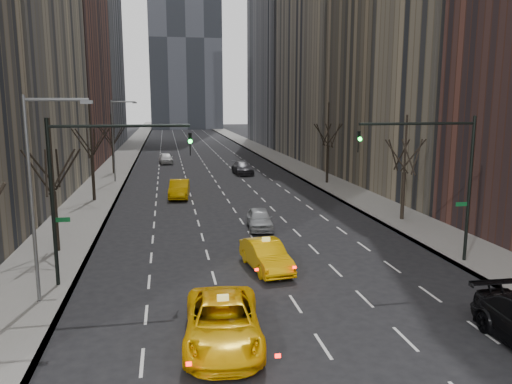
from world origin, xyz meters
TOP-DOWN VIEW (x-y plane):
  - sidewalk_left at (-12.25, 70.00)m, footprint 4.50×320.00m
  - sidewalk_right at (12.25, 70.00)m, footprint 4.50×320.00m
  - bld_left_far at (-21.50, 66.00)m, footprint 14.00×28.00m
  - bld_right_deep at (21.50, 95.00)m, footprint 14.00×30.00m
  - tree_lw_b at (-12.00, 18.00)m, footprint 3.36×3.50m
  - tree_lw_c at (-12.00, 34.00)m, footprint 3.36×3.50m
  - tree_lw_d at (-12.00, 52.00)m, footprint 3.36×3.50m
  - tree_rw_b at (12.00, 22.00)m, footprint 3.36×3.50m
  - tree_rw_c at (12.00, 40.00)m, footprint 3.36×3.50m
  - traffic_mast_left at (-9.11, 12.00)m, footprint 6.69×0.39m
  - traffic_mast_right at (9.11, 12.00)m, footprint 6.69×0.39m
  - streetlight_near at (-10.84, 10.00)m, footprint 2.83×0.22m
  - streetlight_far at (-10.84, 45.00)m, footprint 2.83×0.22m
  - taxi_suv at (-3.59, 4.89)m, footprint 3.29×6.24m
  - taxi_sedan at (-0.37, 12.80)m, footprint 2.28×4.94m
  - silver_sedan_ahead at (0.93, 21.56)m, footprint 2.10×4.38m
  - far_taxi at (-4.34, 34.51)m, footprint 2.21×5.22m
  - far_suv_grey at (3.95, 49.25)m, footprint 2.40×5.44m
  - far_car_white at (-5.51, 62.19)m, footprint 2.21×4.79m

SIDE VIEW (x-z plane):
  - sidewalk_left at x=-12.25m, z-range 0.00..0.15m
  - sidewalk_right at x=12.25m, z-range 0.00..0.15m
  - silver_sedan_ahead at x=0.93m, z-range 0.00..1.44m
  - far_suv_grey at x=3.95m, z-range 0.00..1.55m
  - taxi_sedan at x=-0.37m, z-range 0.00..1.57m
  - far_car_white at x=-5.51m, z-range 0.00..1.59m
  - taxi_suv at x=-3.59m, z-range 0.00..1.67m
  - far_taxi at x=-4.34m, z-range 0.00..1.68m
  - tree_lw_d at x=-12.00m, z-range -0.12..7.24m
  - tree_lw_b at x=-12.00m, z-range -0.19..7.63m
  - tree_rw_b at x=12.00m, z-range -0.19..7.63m
  - tree_lw_c at x=-12.00m, z-range -0.33..8.41m
  - tree_rw_c at x=12.00m, z-range -0.33..8.41m
  - traffic_mast_left at x=-9.11m, z-range 1.49..9.49m
  - traffic_mast_right at x=9.11m, z-range 1.49..9.49m
  - streetlight_near at x=-10.84m, z-range 1.12..10.12m
  - streetlight_far at x=-10.84m, z-range 1.12..10.12m
  - bld_left_far at x=-21.50m, z-range 0.00..44.00m
  - bld_right_deep at x=21.50m, z-range 0.00..58.00m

